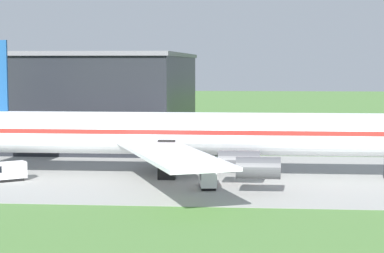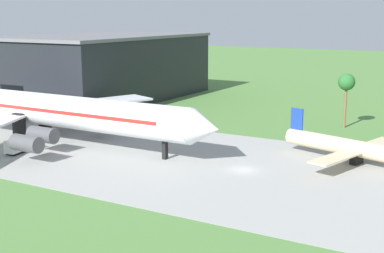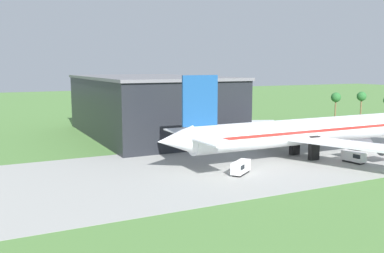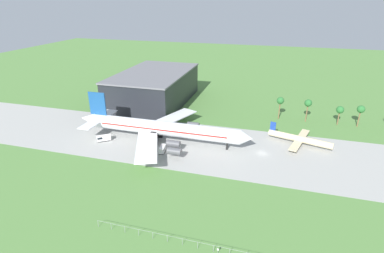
% 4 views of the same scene
% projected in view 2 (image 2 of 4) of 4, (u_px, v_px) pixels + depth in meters
% --- Properties ---
extents(ground_plane, '(600.00, 600.00, 0.00)m').
position_uv_depth(ground_plane, '(243.00, 170.00, 83.83)').
color(ground_plane, '#517F3D').
extents(taxiway_strip, '(320.00, 44.00, 0.02)m').
position_uv_depth(taxiway_strip, '(243.00, 170.00, 83.82)').
color(taxiway_strip, '#9E9E99').
rests_on(taxiway_strip, ground_plane).
extents(jet_airliner, '(77.95, 58.35, 19.55)m').
position_uv_depth(jet_airliner, '(39.00, 109.00, 102.87)').
color(jet_airliner, white).
rests_on(jet_airliner, ground_plane).
extents(regional_aircraft, '(26.10, 23.72, 7.73)m').
position_uv_depth(regional_aircraft, '(356.00, 149.00, 86.75)').
color(regional_aircraft, beige).
rests_on(regional_aircraft, ground_plane).
extents(baggage_tug, '(2.69, 5.47, 2.51)m').
position_uv_depth(baggage_tug, '(18.00, 146.00, 93.75)').
color(baggage_tug, black).
rests_on(baggage_tug, ground_plane).
extents(terminal_building, '(36.72, 61.20, 18.26)m').
position_uv_depth(terminal_building, '(104.00, 67.00, 153.91)').
color(terminal_building, black).
rests_on(terminal_building, ground_plane).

